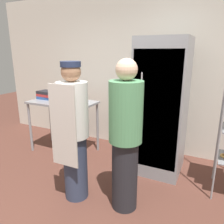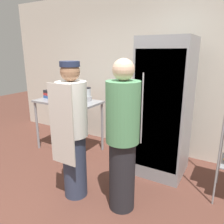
% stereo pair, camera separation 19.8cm
% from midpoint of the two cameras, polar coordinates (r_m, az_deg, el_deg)
% --- Properties ---
extents(ground_plane, '(14.00, 14.00, 0.00)m').
position_cam_midpoint_polar(ground_plane, '(2.73, -12.48, -25.96)').
color(ground_plane, brown).
extents(back_wall, '(6.40, 0.12, 2.83)m').
position_cam_midpoint_polar(back_wall, '(4.03, 6.35, 10.15)').
color(back_wall, silver).
rests_on(back_wall, ground_plane).
extents(refrigerator, '(0.70, 0.73, 1.98)m').
position_cam_midpoint_polar(refrigerator, '(3.25, 10.96, 1.06)').
color(refrigerator, gray).
rests_on(refrigerator, ground_plane).
extents(prep_counter, '(1.17, 0.63, 0.94)m').
position_cam_midpoint_polar(prep_counter, '(3.99, -14.15, 1.07)').
color(prep_counter, gray).
rests_on(prep_counter, ground_plane).
extents(donut_box, '(0.29, 0.24, 0.28)m').
position_cam_midpoint_polar(donut_box, '(3.93, -13.33, 3.36)').
color(donut_box, silver).
rests_on(donut_box, prep_counter).
extents(blender_pitcher, '(0.14, 0.14, 0.24)m').
position_cam_midpoint_polar(blender_pitcher, '(3.88, -9.14, 4.33)').
color(blender_pitcher, '#99999E').
rests_on(blender_pitcher, prep_counter).
extents(binder_stack, '(0.31, 0.25, 0.15)m').
position_cam_midpoint_polar(binder_stack, '(4.26, -18.05, 4.30)').
color(binder_stack, '#2D5193').
rests_on(binder_stack, prep_counter).
extents(person_baker, '(0.36, 0.38, 1.69)m').
position_cam_midpoint_polar(person_baker, '(2.64, -12.14, -5.04)').
color(person_baker, '#333D56').
rests_on(person_baker, ground_plane).
extents(person_customer, '(0.37, 0.37, 1.73)m').
position_cam_midpoint_polar(person_customer, '(2.40, 1.14, -6.65)').
color(person_customer, '#232328').
rests_on(person_customer, ground_plane).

